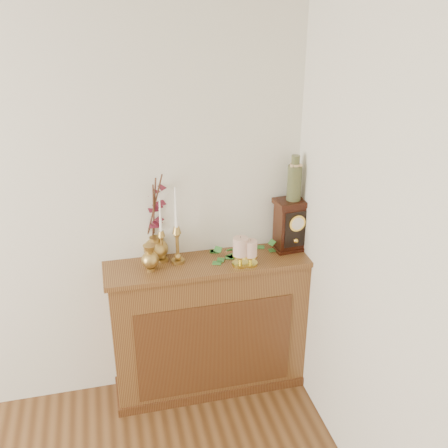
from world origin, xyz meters
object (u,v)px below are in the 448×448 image
object	(u,v)px
bud_vase	(150,258)
ceramic_vase	(294,180)
mantel_clock	(292,225)
candlestick_center	(177,239)
ginger_jar	(156,219)
candlestick_left	(162,241)

from	to	relation	value
bud_vase	ceramic_vase	world-z (taller)	ceramic_vase
bud_vase	mantel_clock	bearing A→B (deg)	4.83
mantel_clock	bud_vase	bearing A→B (deg)	-179.92
candlestick_center	ginger_jar	xyz separation A→B (m)	(-0.10, 0.11, 0.09)
candlestick_center	candlestick_left	bearing A→B (deg)	157.00
candlestick_center	bud_vase	bearing A→B (deg)	-160.63
candlestick_left	ceramic_vase	xyz separation A→B (m)	(0.80, -0.02, 0.32)
ginger_jar	ceramic_vase	distance (m)	0.85
ginger_jar	mantel_clock	size ratio (longest dim) A/B	1.67
bud_vase	mantel_clock	world-z (taller)	mantel_clock
candlestick_left	mantel_clock	size ratio (longest dim) A/B	1.25
ginger_jar	ceramic_vase	size ratio (longest dim) A/B	1.98
ginger_jar	mantel_clock	distance (m)	0.83
ginger_jar	candlestick_center	bearing A→B (deg)	-46.78
candlestick_left	bud_vase	world-z (taller)	candlestick_left
mantel_clock	ceramic_vase	size ratio (longest dim) A/B	1.18
candlestick_left	bud_vase	xyz separation A→B (m)	(-0.08, -0.10, -0.05)
candlestick_center	mantel_clock	xyz separation A→B (m)	(0.71, 0.02, 0.00)
mantel_clock	ceramic_vase	bearing A→B (deg)	90.00
candlestick_center	mantel_clock	bearing A→B (deg)	1.24
candlestick_left	candlestick_center	xyz separation A→B (m)	(0.09, -0.04, 0.02)
candlestick_left	ceramic_vase	size ratio (longest dim) A/B	1.48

